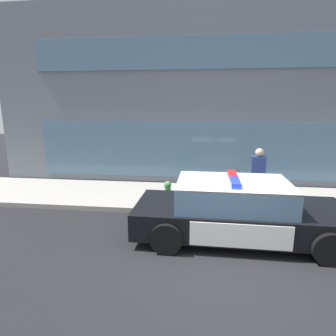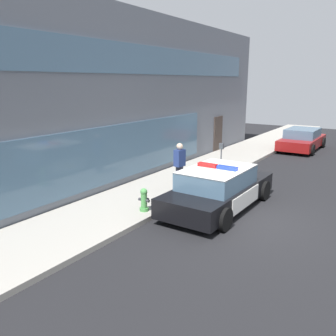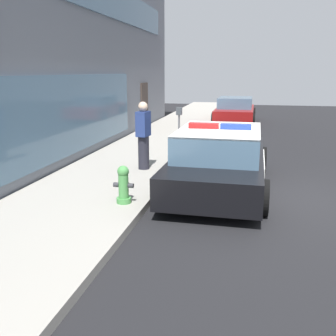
% 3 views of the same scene
% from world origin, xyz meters
% --- Properties ---
extents(ground, '(48.00, 48.00, 0.00)m').
position_xyz_m(ground, '(0.00, 0.00, 0.00)').
color(ground, black).
extents(sidewalk, '(48.00, 2.86, 0.15)m').
position_xyz_m(sidewalk, '(0.00, 3.70, 0.07)').
color(sidewalk, '#A39E93').
rests_on(sidewalk, ground).
extents(storefront_building, '(21.58, 11.79, 6.77)m').
position_xyz_m(storefront_building, '(2.55, 11.03, 3.39)').
color(storefront_building, slate).
rests_on(storefront_building, ground).
extents(police_cruiser, '(4.88, 2.19, 1.49)m').
position_xyz_m(police_cruiser, '(0.57, 1.07, 0.68)').
color(police_cruiser, black).
rests_on(police_cruiser, ground).
extents(fire_hydrant, '(0.34, 0.39, 0.73)m').
position_xyz_m(fire_hydrant, '(-1.27, 2.71, 0.50)').
color(fire_hydrant, '#4C994C').
rests_on(fire_hydrant, sidewalk).
extents(pedestrian_on_sidewalk, '(0.43, 0.31, 1.71)m').
position_xyz_m(pedestrian_on_sidewalk, '(1.38, 3.05, 1.01)').
color(pedestrian_on_sidewalk, '#23232D').
rests_on(pedestrian_on_sidewalk, sidewalk).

